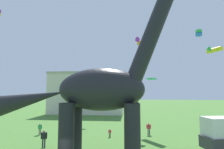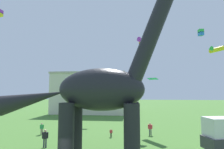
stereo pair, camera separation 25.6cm
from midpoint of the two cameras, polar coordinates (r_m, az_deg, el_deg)
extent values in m
cylinder|color=black|center=(15.16, 6.77, -17.43)|extent=(1.11, 1.11, 4.78)
cylinder|color=black|center=(13.10, 6.80, -19.37)|extent=(1.11, 1.11, 4.78)
cylinder|color=black|center=(15.83, -10.82, -16.85)|extent=(1.11, 1.11, 4.78)
cylinder|color=black|center=(13.87, -13.56, -18.47)|extent=(1.11, 1.11, 4.78)
ellipsoid|color=black|center=(13.95, -2.84, -4.63)|extent=(6.54, 2.82, 3.22)
cylinder|color=black|center=(14.89, 14.24, 15.79)|extent=(4.70, 1.21, 9.31)
cone|color=black|center=(15.81, -23.04, -6.97)|extent=(5.75, 1.61, 2.72)
cylinder|color=black|center=(21.41, 28.90, -18.67)|extent=(0.84, 0.42, 0.80)
cylinder|color=black|center=(23.87, -0.12, -18.25)|extent=(0.08, 0.08, 0.48)
cylinder|color=black|center=(23.85, 0.18, -18.26)|extent=(0.08, 0.08, 0.48)
cube|color=#D1333D|center=(23.77, 0.03, -17.29)|extent=(0.26, 0.16, 0.34)
sphere|color=tan|center=(23.72, 0.03, -16.70)|extent=(0.15, 0.15, 0.15)
cylinder|color=#D1333D|center=(23.78, -0.35, -17.24)|extent=(0.06, 0.06, 0.32)
cylinder|color=#D1333D|center=(23.75, 0.41, -17.25)|extent=(0.06, 0.06, 0.32)
cylinder|color=#2D3347|center=(20.73, -20.04, -19.37)|extent=(0.15, 0.15, 0.88)
cylinder|color=#2D3347|center=(20.64, -19.48, -19.45)|extent=(0.15, 0.15, 0.88)
cube|color=black|center=(20.51, -19.69, -17.37)|extent=(0.48, 0.29, 0.62)
sphere|color=tan|center=(20.42, -19.65, -16.14)|extent=(0.27, 0.27, 0.27)
cylinder|color=black|center=(20.62, -20.40, -17.20)|extent=(0.12, 0.12, 0.59)
cylinder|color=black|center=(20.39, -18.97, -17.38)|extent=(0.12, 0.12, 0.59)
cylinder|color=#2D3347|center=(25.32, 11.87, -17.06)|extent=(0.13, 0.13, 0.76)
cylinder|color=#2D3347|center=(25.34, 12.31, -17.04)|extent=(0.13, 0.13, 0.76)
cube|color=#D1333D|center=(25.21, 12.06, -15.60)|extent=(0.41, 0.25, 0.54)
sphere|color=tan|center=(25.14, 12.04, -14.73)|extent=(0.24, 0.24, 0.24)
cylinder|color=#D1333D|center=(25.18, 11.50, -15.56)|extent=(0.10, 0.10, 0.51)
cylinder|color=#D1333D|center=(25.23, 12.62, -15.52)|extent=(0.10, 0.10, 0.51)
cylinder|color=#6B6056|center=(26.81, -20.91, -16.21)|extent=(0.12, 0.12, 0.72)
cylinder|color=#6B6056|center=(26.73, -20.56, -16.25)|extent=(0.12, 0.12, 0.72)
cube|color=green|center=(26.66, -20.69, -14.92)|extent=(0.39, 0.24, 0.51)
sphere|color=tan|center=(26.60, -20.66, -14.14)|extent=(0.23, 0.23, 0.23)
cylinder|color=green|center=(26.75, -21.13, -14.82)|extent=(0.10, 0.10, 0.49)
cylinder|color=green|center=(26.55, -20.24, -14.92)|extent=(0.10, 0.10, 0.49)
cylinder|color=orange|center=(33.02, 10.73, 10.13)|extent=(2.44, 3.04, 0.86)
cone|color=purple|center=(32.04, 8.31, 10.58)|extent=(1.18, 1.14, 0.91)
cube|color=green|center=(30.14, 26.08, 11.99)|extent=(0.71, 0.71, 0.52)
cube|color=#287AE5|center=(30.03, 26.11, 11.26)|extent=(0.71, 0.71, 0.52)
cube|color=white|center=(20.35, -3.72, -6.87)|extent=(0.92, 0.92, 0.59)
cube|color=yellow|center=(20.36, -3.73, -8.16)|extent=(0.92, 0.92, 0.59)
cube|color=purple|center=(31.75, -31.25, 16.30)|extent=(0.69, 0.69, 0.50)
cube|color=yellow|center=(31.62, -31.29, 15.64)|extent=(0.69, 0.69, 0.50)
cube|color=#19B2B7|center=(23.35, 12.85, -1.31)|extent=(1.49, 1.36, 0.19)
cube|color=black|center=(34.98, -5.17, 0.17)|extent=(0.95, 0.73, 0.22)
cylinder|color=red|center=(34.92, -5.17, -0.79)|extent=(0.01, 0.01, 0.90)
cylinder|color=yellow|center=(32.21, 29.99, 6.72)|extent=(1.66, 2.47, 0.68)
cone|color=green|center=(31.24, 28.38, 7.01)|extent=(0.90, 0.85, 0.71)
cube|color=beige|center=(50.85, -6.25, -5.94)|extent=(18.55, 12.62, 10.03)
cube|color=#ABA396|center=(51.07, -6.19, -0.02)|extent=(18.92, 12.88, 0.50)
camera|label=1|loc=(0.13, -89.50, -0.05)|focal=29.45mm
camera|label=2|loc=(0.13, 90.50, 0.05)|focal=29.45mm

